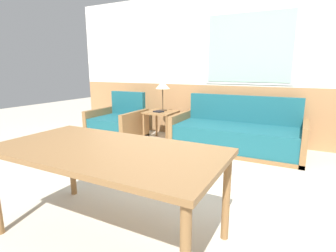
# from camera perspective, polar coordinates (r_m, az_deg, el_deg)

# --- Properties ---
(ground_plane) EXTENTS (16.00, 16.00, 0.00)m
(ground_plane) POSITION_cam_1_polar(r_m,az_deg,el_deg) (2.76, 2.42, -16.34)
(ground_plane) COLOR beige
(wall_back) EXTENTS (7.20, 0.09, 2.70)m
(wall_back) POSITION_cam_1_polar(r_m,az_deg,el_deg) (4.93, 15.97, 12.37)
(wall_back) COLOR #AD7A4C
(wall_back) RESTS_ON ground_plane
(couch) EXTENTS (2.06, 0.89, 0.88)m
(couch) POSITION_cam_1_polar(r_m,az_deg,el_deg) (4.44, 14.66, -1.96)
(couch) COLOR olive
(couch) RESTS_ON ground_plane
(armchair) EXTENTS (0.92, 0.87, 0.88)m
(armchair) POSITION_cam_1_polar(r_m,az_deg,el_deg) (5.16, -10.86, 0.19)
(armchair) COLOR olive
(armchair) RESTS_ON ground_plane
(side_table) EXTENTS (0.53, 0.53, 0.55)m
(side_table) POSITION_cam_1_polar(r_m,az_deg,el_deg) (4.87, -1.50, 2.12)
(side_table) COLOR olive
(side_table) RESTS_ON ground_plane
(table_lamp) EXTENTS (0.26, 0.26, 0.56)m
(table_lamp) POSITION_cam_1_polar(r_m,az_deg,el_deg) (4.90, -1.17, 8.65)
(table_lamp) COLOR #4C3823
(table_lamp) RESTS_ON side_table
(book_stack) EXTENTS (0.18, 0.16, 0.02)m
(book_stack) POSITION_cam_1_polar(r_m,az_deg,el_deg) (4.78, -2.06, 3.18)
(book_stack) COLOR black
(book_stack) RESTS_ON side_table
(dining_table) EXTENTS (1.77, 0.91, 0.74)m
(dining_table) POSITION_cam_1_polar(r_m,az_deg,el_deg) (2.05, -13.18, -6.59)
(dining_table) COLOR olive
(dining_table) RESTS_ON ground_plane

